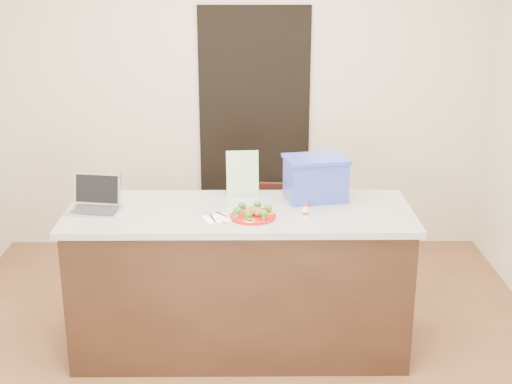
{
  "coord_description": "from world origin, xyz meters",
  "views": [
    {
      "loc": [
        0.06,
        -3.74,
        2.35
      ],
      "look_at": [
        0.1,
        0.2,
        1.05
      ],
      "focal_mm": 50.0,
      "sensor_mm": 36.0,
      "label": 1
    }
  ],
  "objects_px": {
    "laptop": "(96,200)",
    "blue_box": "(316,178)",
    "plate": "(253,216)",
    "napkin": "(217,218)",
    "yogurt_bottle": "(305,212)",
    "chair": "(261,235)",
    "island": "(240,280)"
  },
  "relations": [
    {
      "from": "plate",
      "to": "blue_box",
      "type": "bearing_deg",
      "value": 40.22
    },
    {
      "from": "napkin",
      "to": "chair",
      "type": "distance_m",
      "value": 1.01
    },
    {
      "from": "plate",
      "to": "laptop",
      "type": "distance_m",
      "value": 0.95
    },
    {
      "from": "island",
      "to": "napkin",
      "type": "distance_m",
      "value": 0.5
    },
    {
      "from": "chair",
      "to": "blue_box",
      "type": "bearing_deg",
      "value": -52.81
    },
    {
      "from": "laptop",
      "to": "blue_box",
      "type": "relative_size",
      "value": 0.76
    },
    {
      "from": "napkin",
      "to": "laptop",
      "type": "relative_size",
      "value": 0.42
    },
    {
      "from": "island",
      "to": "chair",
      "type": "height_order",
      "value": "island"
    },
    {
      "from": "chair",
      "to": "laptop",
      "type": "bearing_deg",
      "value": -141.13
    },
    {
      "from": "island",
      "to": "laptop",
      "type": "xyz_separation_m",
      "value": [
        -0.86,
        0.02,
        0.51
      ]
    },
    {
      "from": "plate",
      "to": "chair",
      "type": "bearing_deg",
      "value": 86.1
    },
    {
      "from": "plate",
      "to": "blue_box",
      "type": "relative_size",
      "value": 0.64
    },
    {
      "from": "yogurt_bottle",
      "to": "blue_box",
      "type": "xyz_separation_m",
      "value": [
        0.08,
        0.32,
        0.11
      ]
    },
    {
      "from": "plate",
      "to": "laptop",
      "type": "bearing_deg",
      "value": 170.41
    },
    {
      "from": "napkin",
      "to": "blue_box",
      "type": "xyz_separation_m",
      "value": [
        0.6,
        0.35,
        0.13
      ]
    },
    {
      "from": "plate",
      "to": "chair",
      "type": "relative_size",
      "value": 0.32
    },
    {
      "from": "island",
      "to": "yogurt_bottle",
      "type": "height_order",
      "value": "yogurt_bottle"
    },
    {
      "from": "laptop",
      "to": "blue_box",
      "type": "height_order",
      "value": "blue_box"
    },
    {
      "from": "yogurt_bottle",
      "to": "chair",
      "type": "bearing_deg",
      "value": 106.55
    },
    {
      "from": "blue_box",
      "to": "napkin",
      "type": "bearing_deg",
      "value": -160.61
    },
    {
      "from": "laptop",
      "to": "blue_box",
      "type": "xyz_separation_m",
      "value": [
        1.32,
        0.17,
        0.08
      ]
    },
    {
      "from": "yogurt_bottle",
      "to": "napkin",
      "type": "bearing_deg",
      "value": -176.76
    },
    {
      "from": "laptop",
      "to": "yogurt_bottle",
      "type": "bearing_deg",
      "value": 2.63
    },
    {
      "from": "napkin",
      "to": "chair",
      "type": "bearing_deg",
      "value": 72.79
    },
    {
      "from": "laptop",
      "to": "chair",
      "type": "bearing_deg",
      "value": 43.97
    },
    {
      "from": "laptop",
      "to": "island",
      "type": "bearing_deg",
      "value": 7.81
    },
    {
      "from": "yogurt_bottle",
      "to": "chair",
      "type": "distance_m",
      "value": 0.99
    },
    {
      "from": "napkin",
      "to": "plate",
      "type": "bearing_deg",
      "value": 5.25
    },
    {
      "from": "blue_box",
      "to": "chair",
      "type": "height_order",
      "value": "blue_box"
    },
    {
      "from": "island",
      "to": "plate",
      "type": "bearing_deg",
      "value": -59.42
    },
    {
      "from": "island",
      "to": "plate",
      "type": "distance_m",
      "value": 0.49
    },
    {
      "from": "island",
      "to": "yogurt_bottle",
      "type": "bearing_deg",
      "value": -17.89
    }
  ]
}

